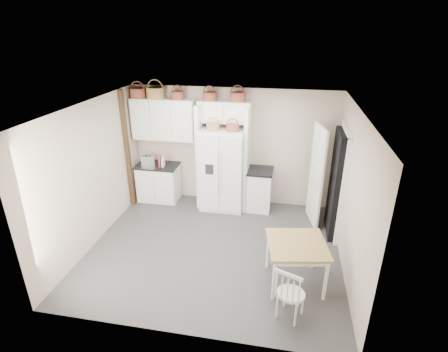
# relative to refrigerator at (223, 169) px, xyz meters

# --- Properties ---
(floor) EXTENTS (4.50, 4.50, 0.00)m
(floor) POSITION_rel_refrigerator_xyz_m (0.15, -1.64, -0.90)
(floor) COLOR #373737
(floor) RESTS_ON ground
(ceiling) EXTENTS (4.50, 4.50, 0.00)m
(ceiling) POSITION_rel_refrigerator_xyz_m (0.15, -1.64, 1.70)
(ceiling) COLOR white
(ceiling) RESTS_ON wall_back
(wall_back) EXTENTS (4.50, 0.00, 4.50)m
(wall_back) POSITION_rel_refrigerator_xyz_m (0.15, 0.36, 0.40)
(wall_back) COLOR beige
(wall_back) RESTS_ON floor
(wall_left) EXTENTS (0.00, 4.00, 4.00)m
(wall_left) POSITION_rel_refrigerator_xyz_m (-2.10, -1.64, 0.40)
(wall_left) COLOR beige
(wall_left) RESTS_ON floor
(wall_right) EXTENTS (0.00, 4.00, 4.00)m
(wall_right) POSITION_rel_refrigerator_xyz_m (2.40, -1.64, 0.40)
(wall_right) COLOR beige
(wall_right) RESTS_ON floor
(refrigerator) EXTENTS (0.93, 0.75, 1.80)m
(refrigerator) POSITION_rel_refrigerator_xyz_m (0.00, 0.00, 0.00)
(refrigerator) COLOR white
(refrigerator) RESTS_ON floor
(base_cab_left) EXTENTS (0.90, 0.57, 0.83)m
(base_cab_left) POSITION_rel_refrigerator_xyz_m (-1.53, 0.06, -0.48)
(base_cab_left) COLOR white
(base_cab_left) RESTS_ON floor
(base_cab_right) EXTENTS (0.50, 0.60, 0.88)m
(base_cab_right) POSITION_rel_refrigerator_xyz_m (0.81, 0.06, -0.46)
(base_cab_right) COLOR white
(base_cab_right) RESTS_ON floor
(dining_table) EXTENTS (1.02, 1.02, 0.73)m
(dining_table) POSITION_rel_refrigerator_xyz_m (1.59, -2.32, -0.53)
(dining_table) COLOR #A17540
(dining_table) RESTS_ON floor
(windsor_chair) EXTENTS (0.49, 0.47, 0.80)m
(windsor_chair) POSITION_rel_refrigerator_xyz_m (1.53, -3.05, -0.50)
(windsor_chair) COLOR white
(windsor_chair) RESTS_ON floor
(counter_left) EXTENTS (0.94, 0.61, 0.04)m
(counter_left) POSITION_rel_refrigerator_xyz_m (-1.53, 0.06, -0.05)
(counter_left) COLOR black
(counter_left) RESTS_ON base_cab_left
(counter_right) EXTENTS (0.54, 0.64, 0.04)m
(counter_right) POSITION_rel_refrigerator_xyz_m (0.81, 0.06, 0.01)
(counter_right) COLOR black
(counter_right) RESTS_ON base_cab_right
(toaster) EXTENTS (0.33, 0.23, 0.21)m
(toaster) POSITION_rel_refrigerator_xyz_m (-1.73, 0.04, 0.08)
(toaster) COLOR silver
(toaster) RESTS_ON counter_left
(cookbook_red) EXTENTS (0.04, 0.16, 0.23)m
(cookbook_red) POSITION_rel_refrigerator_xyz_m (-1.42, -0.02, 0.09)
(cookbook_red) COLOR #BC2F39
(cookbook_red) RESTS_ON counter_left
(cookbook_cream) EXTENTS (0.04, 0.16, 0.23)m
(cookbook_cream) POSITION_rel_refrigerator_xyz_m (-1.36, -0.02, 0.09)
(cookbook_cream) COLOR silver
(cookbook_cream) RESTS_ON counter_left
(basket_upper_a) EXTENTS (0.34, 0.34, 0.19)m
(basket_upper_a) POSITION_rel_refrigerator_xyz_m (-1.89, 0.19, 1.55)
(basket_upper_a) COLOR maroon
(basket_upper_a) RESTS_ON upper_cabinet
(basket_upper_b) EXTENTS (0.38, 0.38, 0.23)m
(basket_upper_b) POSITION_rel_refrigerator_xyz_m (-1.49, 0.19, 1.57)
(basket_upper_b) COLOR brown
(basket_upper_b) RESTS_ON upper_cabinet
(basket_upper_c) EXTENTS (0.28, 0.28, 0.16)m
(basket_upper_c) POSITION_rel_refrigerator_xyz_m (-1.01, 0.19, 1.53)
(basket_upper_c) COLOR maroon
(basket_upper_c) RESTS_ON upper_cabinet
(basket_bridge_a) EXTENTS (0.30, 0.30, 0.17)m
(basket_bridge_a) POSITION_rel_refrigerator_xyz_m (-0.32, 0.19, 1.54)
(basket_bridge_a) COLOR maroon
(basket_bridge_a) RESTS_ON bridge_cabinet
(basket_bridge_b) EXTENTS (0.32, 0.32, 0.18)m
(basket_bridge_b) POSITION_rel_refrigerator_xyz_m (0.27, 0.19, 1.54)
(basket_bridge_b) COLOR maroon
(basket_bridge_b) RESTS_ON bridge_cabinet
(basket_fridge_a) EXTENTS (0.27, 0.27, 0.15)m
(basket_fridge_a) POSITION_rel_refrigerator_xyz_m (-0.19, -0.10, 0.97)
(basket_fridge_a) COLOR brown
(basket_fridge_a) RESTS_ON refrigerator
(basket_fridge_b) EXTENTS (0.26, 0.26, 0.14)m
(basket_fridge_b) POSITION_rel_refrigerator_xyz_m (0.22, -0.10, 0.97)
(basket_fridge_b) COLOR maroon
(basket_fridge_b) RESTS_ON refrigerator
(upper_cabinet) EXTENTS (1.40, 0.34, 0.90)m
(upper_cabinet) POSITION_rel_refrigerator_xyz_m (-1.35, 0.19, 1.00)
(upper_cabinet) COLOR white
(upper_cabinet) RESTS_ON wall_back
(bridge_cabinet) EXTENTS (1.12, 0.34, 0.45)m
(bridge_cabinet) POSITION_rel_refrigerator_xyz_m (0.00, 0.19, 1.23)
(bridge_cabinet) COLOR white
(bridge_cabinet) RESTS_ON wall_back
(fridge_panel_left) EXTENTS (0.08, 0.60, 2.30)m
(fridge_panel_left) POSITION_rel_refrigerator_xyz_m (-0.51, 0.06, 0.25)
(fridge_panel_left) COLOR white
(fridge_panel_left) RESTS_ON floor
(fridge_panel_right) EXTENTS (0.08, 0.60, 2.30)m
(fridge_panel_right) POSITION_rel_refrigerator_xyz_m (0.51, 0.06, 0.25)
(fridge_panel_right) COLOR white
(fridge_panel_right) RESTS_ON floor
(trim_post) EXTENTS (0.09, 0.09, 2.60)m
(trim_post) POSITION_rel_refrigerator_xyz_m (-2.05, -0.29, 0.40)
(trim_post) COLOR #3E2618
(trim_post) RESTS_ON floor
(doorway_void) EXTENTS (0.18, 0.85, 2.05)m
(doorway_void) POSITION_rel_refrigerator_xyz_m (2.31, -0.64, 0.13)
(doorway_void) COLOR black
(doorway_void) RESTS_ON floor
(door_slab) EXTENTS (0.21, 0.79, 2.05)m
(door_slab) POSITION_rel_refrigerator_xyz_m (1.95, -0.31, 0.13)
(door_slab) COLOR white
(door_slab) RESTS_ON floor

